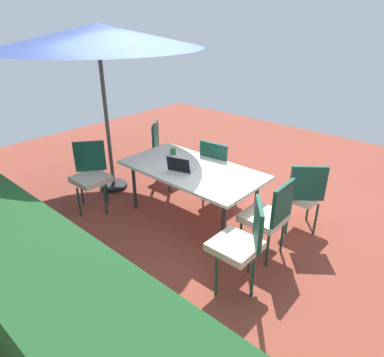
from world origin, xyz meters
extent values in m
cube|color=brown|center=(0.00, 0.00, -0.01)|extent=(10.00, 10.00, 0.02)
cube|color=#1E4C23|center=(0.00, 2.38, 0.52)|extent=(6.30, 0.83, 1.03)
cube|color=silver|center=(0.00, 0.00, 0.74)|extent=(1.91, 1.01, 0.04)
cylinder|color=#333333|center=(-0.81, -0.36, 0.36)|extent=(0.05, 0.05, 0.72)
cylinder|color=#333333|center=(0.81, -0.36, 0.36)|extent=(0.05, 0.05, 0.72)
cylinder|color=#333333|center=(-0.81, 0.36, 0.36)|extent=(0.05, 0.05, 0.72)
cylinder|color=#333333|center=(0.81, 0.36, 0.36)|extent=(0.05, 0.05, 0.72)
cylinder|color=#4C4C4C|center=(1.61, 0.16, 1.23)|extent=(0.06, 0.06, 2.46)
cone|color=#33478C|center=(1.61, 0.16, 2.35)|extent=(2.97, 2.97, 0.32)
cylinder|color=black|center=(1.61, 0.16, 0.03)|extent=(0.44, 0.44, 0.06)
cube|color=beige|center=(-1.22, -0.77, 0.49)|extent=(0.46, 0.46, 0.08)
cube|color=#144738|center=(-1.35, -0.60, 0.76)|extent=(0.36, 0.31, 0.45)
cylinder|color=#144738|center=(-1.24, -1.02, 0.23)|extent=(0.03, 0.03, 0.45)
cylinder|color=#144738|center=(-0.96, -0.79, 0.23)|extent=(0.03, 0.03, 0.45)
cylinder|color=#144738|center=(-1.47, -0.74, 0.23)|extent=(0.03, 0.03, 0.45)
cylinder|color=#144738|center=(-1.19, -0.51, 0.23)|extent=(0.03, 0.03, 0.45)
cube|color=beige|center=(-1.22, 0.71, 0.49)|extent=(0.46, 0.46, 0.08)
cube|color=#144738|center=(-1.38, 0.58, 0.76)|extent=(0.30, 0.37, 0.45)
cylinder|color=#144738|center=(-0.96, 0.67, 0.23)|extent=(0.03, 0.03, 0.45)
cylinder|color=#144738|center=(-1.18, 0.96, 0.23)|extent=(0.03, 0.03, 0.45)
cylinder|color=#144738|center=(-1.25, 0.45, 0.23)|extent=(0.03, 0.03, 0.45)
cylinder|color=#144738|center=(-1.47, 0.74, 0.23)|extent=(0.03, 0.03, 0.45)
cube|color=beige|center=(-1.14, 0.04, 0.49)|extent=(0.46, 0.46, 0.08)
cube|color=#144738|center=(-1.35, 0.03, 0.76)|extent=(0.05, 0.44, 0.45)
cylinder|color=#144738|center=(-0.96, -0.13, 0.23)|extent=(0.03, 0.03, 0.45)
cylinder|color=#144738|center=(-0.97, 0.23, 0.23)|extent=(0.03, 0.03, 0.45)
cylinder|color=#144738|center=(-1.32, -0.14, 0.23)|extent=(0.03, 0.03, 0.45)
cylinder|color=#144738|center=(-1.33, 0.22, 0.23)|extent=(0.03, 0.03, 0.45)
cube|color=beige|center=(0.05, -0.69, 0.49)|extent=(0.46, 0.46, 0.08)
cube|color=#144738|center=(0.02, -0.48, 0.76)|extent=(0.44, 0.09, 0.45)
cylinder|color=#144738|center=(-0.11, -0.89, 0.23)|extent=(0.03, 0.03, 0.45)
cylinder|color=#144738|center=(0.25, -0.85, 0.23)|extent=(0.03, 0.03, 0.45)
cylinder|color=#144738|center=(-0.15, -0.53, 0.23)|extent=(0.03, 0.03, 0.45)
cylinder|color=#144738|center=(0.21, -0.49, 0.23)|extent=(0.03, 0.03, 0.45)
cube|color=beige|center=(1.20, -0.73, 0.49)|extent=(0.46, 0.46, 0.08)
cube|color=#144738|center=(1.36, -0.60, 0.76)|extent=(0.30, 0.37, 0.45)
cylinder|color=#144738|center=(0.94, -0.69, 0.23)|extent=(0.03, 0.03, 0.45)
cylinder|color=#144738|center=(1.16, -0.98, 0.23)|extent=(0.03, 0.03, 0.45)
cylinder|color=#144738|center=(1.23, -0.47, 0.23)|extent=(0.03, 0.03, 0.45)
cylinder|color=#144738|center=(1.45, -0.76, 0.23)|extent=(0.03, 0.03, 0.45)
cube|color=beige|center=(1.23, 0.78, 0.49)|extent=(0.46, 0.46, 0.08)
cube|color=#144738|center=(1.40, 0.66, 0.76)|extent=(0.30, 0.37, 0.45)
cylinder|color=#144738|center=(1.20, 1.04, 0.23)|extent=(0.03, 0.03, 0.45)
cylinder|color=#144738|center=(0.98, 0.75, 0.23)|extent=(0.03, 0.03, 0.45)
cylinder|color=#144738|center=(1.49, 0.82, 0.23)|extent=(0.03, 0.03, 0.45)
cylinder|color=#144738|center=(1.27, 0.53, 0.23)|extent=(0.03, 0.03, 0.45)
cube|color=#B7B7BC|center=(0.05, 0.13, 0.77)|extent=(0.37, 0.30, 0.02)
cube|color=black|center=(0.02, 0.24, 0.88)|extent=(0.32, 0.14, 0.20)
cylinder|color=#286B33|center=(0.53, -0.19, 0.81)|extent=(0.08, 0.08, 0.09)
camera|label=1|loc=(-2.79, 3.12, 2.60)|focal=32.17mm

